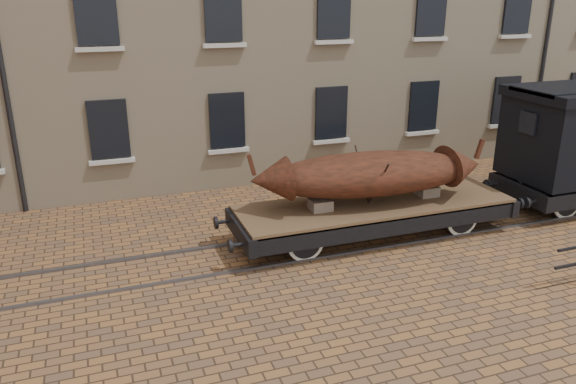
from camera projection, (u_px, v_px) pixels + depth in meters
name	position (u px, v px, depth m)	size (l,w,h in m)	color
ground	(372.00, 236.00, 14.40)	(90.00, 90.00, 0.00)	brown
rail_track	(372.00, 235.00, 14.39)	(30.00, 1.52, 0.06)	#59595E
flatcar_wagon	(375.00, 209.00, 14.16)	(7.93, 2.15, 1.20)	#503626
iron_boat	(370.00, 174.00, 13.78)	(6.10, 2.20, 1.48)	#562414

